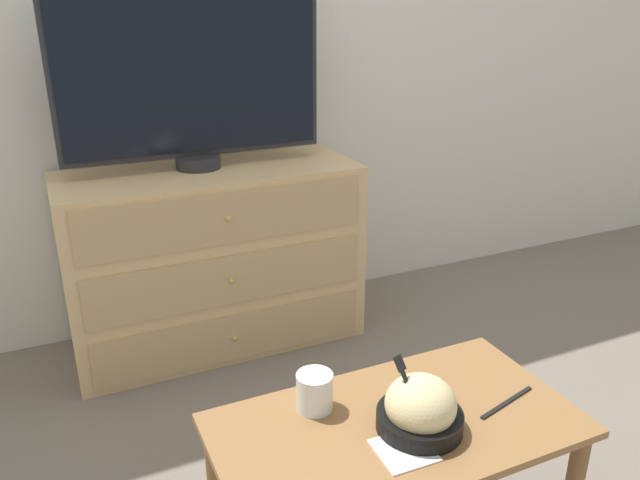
% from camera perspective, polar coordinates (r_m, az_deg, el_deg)
% --- Properties ---
extents(ground_plane, '(12.00, 12.00, 0.00)m').
position_cam_1_polar(ground_plane, '(3.08, -9.13, -6.26)').
color(ground_plane, '#70665B').
extents(wall_back, '(12.00, 0.05, 2.60)m').
position_cam_1_polar(wall_back, '(2.76, -10.94, 18.61)').
color(wall_back, silver).
rests_on(wall_back, ground_plane).
extents(dresser, '(1.20, 0.49, 0.77)m').
position_cam_1_polar(dresser, '(2.67, -9.60, -1.68)').
color(dresser, tan).
rests_on(dresser, ground_plane).
extents(tv, '(1.04, 0.18, 0.66)m').
position_cam_1_polar(tv, '(2.52, -11.62, 14.03)').
color(tv, '#232328').
rests_on(tv, dresser).
extents(coffee_table, '(0.86, 0.46, 0.49)m').
position_cam_1_polar(coffee_table, '(1.59, 6.87, -18.64)').
color(coffee_table, olive).
rests_on(coffee_table, ground_plane).
extents(takeout_bowl, '(0.20, 0.20, 0.18)m').
position_cam_1_polar(takeout_bowl, '(1.50, 9.15, -15.05)').
color(takeout_bowl, black).
rests_on(takeout_bowl, coffee_table).
extents(drink_cup, '(0.09, 0.09, 0.09)m').
position_cam_1_polar(drink_cup, '(1.55, -0.50, -13.85)').
color(drink_cup, beige).
rests_on(drink_cup, coffee_table).
extents(napkin, '(0.13, 0.13, 0.00)m').
position_cam_1_polar(napkin, '(1.46, 7.68, -18.52)').
color(napkin, white).
rests_on(napkin, coffee_table).
extents(knife, '(0.19, 0.06, 0.01)m').
position_cam_1_polar(knife, '(1.65, 16.71, -14.03)').
color(knife, black).
rests_on(knife, coffee_table).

